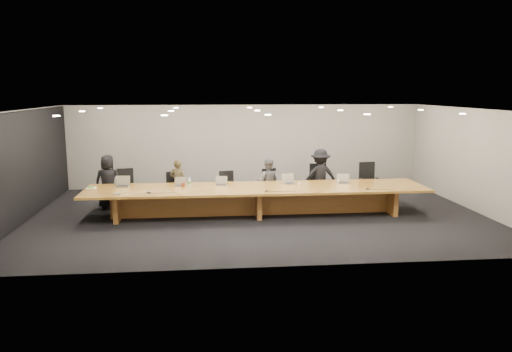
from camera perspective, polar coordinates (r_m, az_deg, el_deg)
The scene contains 29 objects.
ground at distance 13.39m, azimuth 0.13°, elevation -4.44°, with size 12.00×12.00×0.00m, color black.
back_wall at distance 17.07m, azimuth -1.27°, elevation 3.44°, with size 12.00×0.02×2.80m, color beige.
left_wall_panel at distance 13.83m, azimuth -25.16°, elevation 0.88°, with size 0.08×7.84×2.74m, color black.
conference_table at distance 13.27m, azimuth 0.13°, elevation -2.26°, with size 9.00×1.80×0.75m.
chair_far_left at distance 14.66m, azimuth -14.64°, elevation -1.31°, with size 0.56×0.56×1.10m, color black, non-canonical shape.
chair_left at distance 14.41m, azimuth -9.30°, elevation -1.50°, with size 0.51×0.51×1.00m, color black, non-canonical shape.
chair_mid_left at distance 14.37m, azimuth -3.22°, elevation -1.41°, with size 0.51×0.51×1.01m, color black, non-canonical shape.
chair_mid_right at distance 14.60m, azimuth 1.83°, elevation -1.15°, with size 0.53×0.53×1.04m, color black, non-canonical shape.
chair_right at distance 14.75m, azimuth 7.14°, elevation -0.85°, with size 0.60×0.60×1.17m, color black, non-canonical shape.
chair_far_right at distance 15.24m, azimuth 12.92°, elevation -0.65°, with size 0.61×0.61×1.19m, color black, non-canonical shape.
person_a at distance 14.57m, azimuth -16.55°, elevation -0.63°, with size 0.74×0.48×1.52m, color black.
person_b at distance 14.34m, azimuth -8.87°, elevation -0.78°, with size 0.50×0.33×1.38m, color #3C3420.
person_c at distance 14.41m, azimuth 1.36°, elevation -0.66°, with size 0.66×0.51×1.35m, color #5C5C5F.
person_d at distance 14.69m, azimuth 7.33°, elevation -0.04°, with size 1.03×0.59×1.60m, color black.
laptop_a at distance 13.72m, azimuth -15.07°, elevation -0.60°, with size 0.37×0.27×0.29m, color tan, non-canonical shape.
laptop_b at distance 13.51m, azimuth -8.68°, elevation -0.64°, with size 0.31×0.22×0.24m, color tan, non-canonical shape.
laptop_c at distance 13.49m, azimuth -4.01°, elevation -0.56°, with size 0.32×0.23×0.25m, color #BFB092, non-canonical shape.
laptop_d at distance 13.68m, azimuth 3.88°, elevation -0.33°, with size 0.36×0.26×0.28m, color #C5B596, non-canonical shape.
laptop_e at distance 13.95m, azimuth 9.98°, elevation -0.30°, with size 0.34×0.25×0.27m, color #C1B594, non-canonical shape.
water_bottle at distance 13.35m, azimuth -7.63°, elevation -0.75°, with size 0.08×0.08×0.24m, color silver.
amber_mug at distance 13.38m, azimuth -8.32°, elevation -1.02°, with size 0.09×0.09×0.11m, color maroon.
paper_cup_near at distance 13.50m, azimuth 5.00°, elevation -0.91°, with size 0.07×0.07×0.08m, color white.
paper_cup_far at distance 13.95m, azimuth 9.40°, elevation -0.63°, with size 0.08×0.08×0.10m, color white.
notepad at distance 13.79m, azimuth -18.30°, elevation -1.30°, with size 0.24×0.19×0.01m, color white.
lime_gadget at distance 13.79m, azimuth -18.38°, elevation -1.23°, with size 0.14×0.08×0.02m, color green.
av_box at distance 12.80m, azimuth -15.61°, elevation -1.97°, with size 0.17×0.13×0.03m, color #ADAEB2.
mic_left at distance 12.78m, azimuth -12.18°, elevation -1.84°, with size 0.13×0.13×0.03m, color black.
mic_center at distance 12.69m, azimuth 1.21°, elevation -1.71°, with size 0.11×0.11×0.03m, color black.
mic_right at distance 13.24m, azimuth 12.62°, elevation -1.45°, with size 0.13×0.13×0.03m, color black.
Camera 1 is at (-1.35, -12.90, 3.30)m, focal length 35.00 mm.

